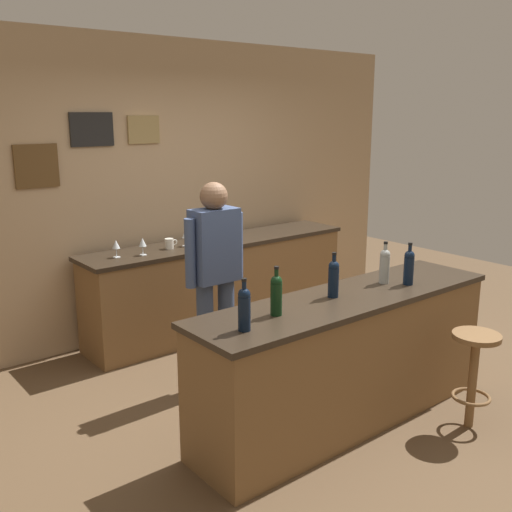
% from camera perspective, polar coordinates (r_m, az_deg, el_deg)
% --- Properties ---
extents(ground_plane, '(10.00, 10.00, 0.00)m').
position_cam_1_polar(ground_plane, '(4.62, 4.72, -13.61)').
color(ground_plane, brown).
extents(back_wall, '(6.00, 0.09, 2.80)m').
position_cam_1_polar(back_wall, '(5.78, -9.13, 6.49)').
color(back_wall, tan).
rests_on(back_wall, ground_plane).
extents(bar_counter, '(2.39, 0.60, 0.92)m').
position_cam_1_polar(bar_counter, '(4.17, 8.69, -9.84)').
color(bar_counter, brown).
rests_on(bar_counter, ground_plane).
extents(side_counter, '(2.82, 0.56, 0.90)m').
position_cam_1_polar(side_counter, '(5.87, -3.46, -2.75)').
color(side_counter, brown).
rests_on(side_counter, ground_plane).
extents(bartender, '(0.52, 0.21, 1.62)m').
position_cam_1_polar(bartender, '(4.51, -3.99, -1.49)').
color(bartender, '#384766').
rests_on(bartender, ground_plane).
extents(bar_stool, '(0.32, 0.32, 0.68)m').
position_cam_1_polar(bar_stool, '(4.30, 20.38, -9.82)').
color(bar_stool, brown).
rests_on(bar_stool, ground_plane).
extents(wine_bottle_a, '(0.07, 0.07, 0.31)m').
position_cam_1_polar(wine_bottle_a, '(3.30, -1.15, -5.02)').
color(wine_bottle_a, black).
rests_on(wine_bottle_a, bar_counter).
extents(wine_bottle_b, '(0.07, 0.07, 0.31)m').
position_cam_1_polar(wine_bottle_b, '(3.55, 1.98, -3.66)').
color(wine_bottle_b, black).
rests_on(wine_bottle_b, bar_counter).
extents(wine_bottle_c, '(0.07, 0.07, 0.31)m').
position_cam_1_polar(wine_bottle_c, '(3.93, 7.53, -2.06)').
color(wine_bottle_c, black).
rests_on(wine_bottle_c, bar_counter).
extents(wine_bottle_d, '(0.07, 0.07, 0.31)m').
position_cam_1_polar(wine_bottle_d, '(4.31, 12.36, -0.83)').
color(wine_bottle_d, '#999E99').
rests_on(wine_bottle_d, bar_counter).
extents(wine_bottle_e, '(0.07, 0.07, 0.31)m').
position_cam_1_polar(wine_bottle_e, '(4.32, 14.60, -0.94)').
color(wine_bottle_e, black).
rests_on(wine_bottle_e, bar_counter).
extents(wine_glass_a, '(0.07, 0.07, 0.16)m').
position_cam_1_polar(wine_glass_a, '(5.19, -13.42, 1.05)').
color(wine_glass_a, silver).
rests_on(wine_glass_a, side_counter).
extents(wine_glass_b, '(0.07, 0.07, 0.16)m').
position_cam_1_polar(wine_glass_b, '(5.23, -10.94, 1.26)').
color(wine_glass_b, silver).
rests_on(wine_glass_b, side_counter).
extents(wine_glass_c, '(0.07, 0.07, 0.16)m').
position_cam_1_polar(wine_glass_c, '(5.52, -6.85, 2.07)').
color(wine_glass_c, silver).
rests_on(wine_glass_c, side_counter).
extents(wine_glass_d, '(0.07, 0.07, 0.16)m').
position_cam_1_polar(wine_glass_d, '(5.74, -3.99, 2.59)').
color(wine_glass_d, silver).
rests_on(wine_glass_d, side_counter).
extents(coffee_mug, '(0.12, 0.08, 0.09)m').
position_cam_1_polar(coffee_mug, '(5.45, -8.38, 1.20)').
color(coffee_mug, silver).
rests_on(coffee_mug, side_counter).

